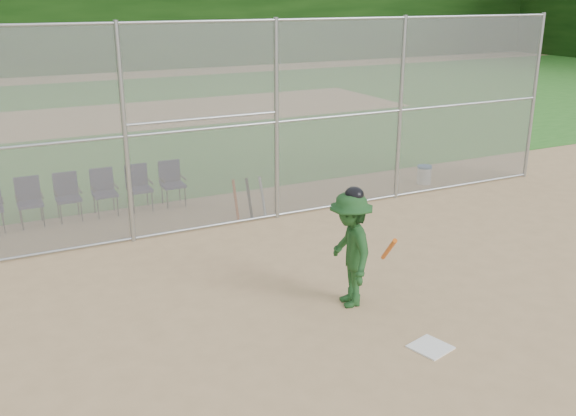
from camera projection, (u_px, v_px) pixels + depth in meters
name	position (u px, v px, depth m)	size (l,w,h in m)	color
ground	(371.00, 337.00, 8.69)	(100.00, 100.00, 0.00)	tan
grass_strip	(102.00, 118.00, 23.94)	(100.00, 100.00, 0.00)	#2B6E21
dirt_patch_far	(102.00, 118.00, 23.93)	(24.00, 24.00, 0.00)	tan
backstop_fence	(229.00, 123.00, 12.27)	(16.09, 0.09, 4.00)	gray
home_plate	(430.00, 347.00, 8.42)	(0.47, 0.47, 0.02)	white
batter_at_plate	(350.00, 249.00, 9.35)	(1.01, 1.36, 1.83)	#1C471E
water_cooler	(424.00, 175.00, 15.62)	(0.36, 0.36, 0.45)	white
spare_bats	(249.00, 198.00, 13.20)	(0.66, 0.35, 0.83)	#D84C14
chair_2	(30.00, 203.00, 12.73)	(0.54, 0.52, 0.96)	#0F1037
chair_3	(68.00, 198.00, 13.04)	(0.54, 0.52, 0.96)	#0F1037
chair_4	(105.00, 193.00, 13.35)	(0.54, 0.52, 0.96)	#0F1037
chair_5	(140.00, 188.00, 13.66)	(0.54, 0.52, 0.96)	#0F1037
chair_6	(173.00, 184.00, 13.97)	(0.54, 0.52, 0.96)	#0F1037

